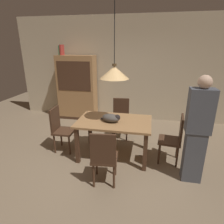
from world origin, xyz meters
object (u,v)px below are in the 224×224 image
object	(u,v)px
chair_near_front	(104,156)
chair_right_side	(174,137)
chair_left_side	(60,127)
book_red_tall	(62,50)
person_standing	(197,131)
dining_table	(114,125)
pendant_lamp	(114,72)
hutch_bookcase	(77,89)
cat_sleeping	(111,118)
book_green_slim	(60,50)
chair_far_back	(121,116)

from	to	relation	value
chair_near_front	chair_right_side	bearing A→B (deg)	37.84
chair_left_side	book_red_tall	xyz separation A→B (m)	(-0.73, 1.91, 1.48)
person_standing	dining_table	bearing A→B (deg)	160.82
chair_near_front	chair_left_side	xyz separation A→B (m)	(-1.14, 0.88, 0.00)
chair_right_side	person_standing	world-z (taller)	person_standing
pendant_lamp	person_standing	size ratio (longest dim) A/B	0.75
chair_right_side	hutch_bookcase	size ratio (longest dim) A/B	0.50
dining_table	chair_right_side	xyz separation A→B (m)	(1.13, -0.01, -0.14)
chair_near_front	pendant_lamp	xyz separation A→B (m)	(-0.01, 0.88, 1.15)
cat_sleeping	pendant_lamp	distance (m)	0.84
chair_right_side	hutch_bookcase	bearing A→B (deg)	143.56
chair_left_side	book_red_tall	bearing A→B (deg)	110.82
dining_table	pendant_lamp	xyz separation A→B (m)	(0.00, 0.00, 1.01)
dining_table	hutch_bookcase	distance (m)	2.42
book_green_slim	person_standing	world-z (taller)	book_green_slim
person_standing	pendant_lamp	bearing A→B (deg)	160.82
dining_table	hutch_bookcase	xyz separation A→B (m)	(-1.47, 1.91, 0.24)
cat_sleeping	book_green_slim	size ratio (longest dim) A/B	1.54
chair_near_front	hutch_bookcase	bearing A→B (deg)	117.93
pendant_lamp	book_red_tall	bearing A→B (deg)	134.17
pendant_lamp	book_red_tall	distance (m)	2.68
chair_far_back	book_red_tall	bearing A→B (deg)	150.84
chair_near_front	chair_right_side	xyz separation A→B (m)	(1.12, 0.87, 0.00)
cat_sleeping	hutch_bookcase	size ratio (longest dim) A/B	0.22
hutch_bookcase	book_green_slim	world-z (taller)	book_green_slim
chair_far_back	cat_sleeping	world-z (taller)	chair_far_back
chair_far_back	book_green_slim	size ratio (longest dim) A/B	3.58
dining_table	hutch_bookcase	world-z (taller)	hutch_bookcase
cat_sleeping	book_green_slim	distance (m)	2.95
book_red_tall	dining_table	bearing A→B (deg)	-45.83
book_red_tall	person_standing	size ratio (longest dim) A/B	0.16
hutch_bookcase	person_standing	xyz separation A→B (m)	(2.85, -2.39, -0.02)
chair_right_side	pendant_lamp	distance (m)	1.61
hutch_bookcase	person_standing	size ratio (longest dim) A/B	1.07
chair_right_side	book_green_slim	size ratio (longest dim) A/B	3.58
chair_far_back	chair_left_side	distance (m)	1.43
chair_right_side	cat_sleeping	distance (m)	1.21
dining_table	cat_sleeping	xyz separation A→B (m)	(-0.04, -0.07, 0.18)
pendant_lamp	hutch_bookcase	world-z (taller)	pendant_lamp
chair_left_side	pendant_lamp	xyz separation A→B (m)	(1.13, 0.00, 1.15)
person_standing	cat_sleeping	bearing A→B (deg)	163.75
chair_right_side	cat_sleeping	bearing A→B (deg)	-177.21
pendant_lamp	dining_table	bearing A→B (deg)	-97.13
chair_left_side	person_standing	distance (m)	2.58
pendant_lamp	hutch_bookcase	distance (m)	2.53
chair_far_back	book_red_tall	world-z (taller)	book_red_tall
pendant_lamp	person_standing	world-z (taller)	pendant_lamp
pendant_lamp	hutch_bookcase	size ratio (longest dim) A/B	0.70
dining_table	book_red_tall	xyz separation A→B (m)	(-1.86, 1.91, 1.34)
pendant_lamp	book_green_slim	world-z (taller)	pendant_lamp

